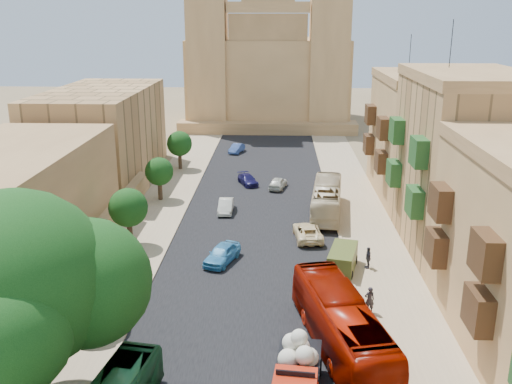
# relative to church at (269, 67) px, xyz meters

# --- Properties ---
(road_surface) EXTENTS (14.00, 140.00, 0.01)m
(road_surface) POSITION_rel_church_xyz_m (0.00, -48.61, -9.51)
(road_surface) COLOR black
(road_surface) RESTS_ON ground
(sidewalk_east) EXTENTS (5.00, 140.00, 0.01)m
(sidewalk_east) POSITION_rel_church_xyz_m (9.50, -48.61, -9.51)
(sidewalk_east) COLOR tan
(sidewalk_east) RESTS_ON ground
(sidewalk_west) EXTENTS (5.00, 140.00, 0.01)m
(sidewalk_west) POSITION_rel_church_xyz_m (-9.50, -48.61, -9.51)
(sidewalk_west) COLOR tan
(sidewalk_west) RESTS_ON ground
(kerb_east) EXTENTS (0.25, 140.00, 0.12)m
(kerb_east) POSITION_rel_church_xyz_m (7.00, -48.61, -9.46)
(kerb_east) COLOR tan
(kerb_east) RESTS_ON ground
(kerb_west) EXTENTS (0.25, 140.00, 0.12)m
(kerb_west) POSITION_rel_church_xyz_m (-7.00, -48.61, -9.46)
(kerb_west) COLOR tan
(kerb_west) RESTS_ON ground
(townhouse_c) EXTENTS (9.00, 14.00, 17.40)m
(townhouse_c) POSITION_rel_church_xyz_m (15.95, -53.61, -2.61)
(townhouse_c) COLOR tan
(townhouse_c) RESTS_ON ground
(townhouse_d) EXTENTS (9.00, 14.00, 15.90)m
(townhouse_d) POSITION_rel_church_xyz_m (15.95, -39.61, -3.36)
(townhouse_d) COLOR tan
(townhouse_d) RESTS_ON ground
(west_wall) EXTENTS (1.00, 40.00, 1.80)m
(west_wall) POSITION_rel_church_xyz_m (-12.50, -58.61, -8.62)
(west_wall) COLOR tan
(west_wall) RESTS_ON ground
(west_building_mid) EXTENTS (10.00, 22.00, 10.00)m
(west_building_mid) POSITION_rel_church_xyz_m (-18.00, -34.61, -4.52)
(west_building_mid) COLOR tan
(west_building_mid) RESTS_ON ground
(church) EXTENTS (28.00, 22.50, 36.30)m
(church) POSITION_rel_church_xyz_m (0.00, 0.00, 0.00)
(church) COLOR tan
(church) RESTS_ON ground
(ficus_tree) EXTENTS (10.70, 9.85, 10.70)m
(ficus_tree) POSITION_rel_church_xyz_m (-9.40, -74.61, -3.19)
(ficus_tree) COLOR #37281B
(ficus_tree) RESTS_ON ground
(street_tree_a) EXTENTS (3.65, 3.65, 5.61)m
(street_tree_a) POSITION_rel_church_xyz_m (-10.00, -66.61, -5.75)
(street_tree_a) COLOR #37281B
(street_tree_a) RESTS_ON ground
(street_tree_b) EXTENTS (3.10, 3.10, 4.77)m
(street_tree_b) POSITION_rel_church_xyz_m (-10.00, -54.61, -6.33)
(street_tree_b) COLOR #37281B
(street_tree_b) RESTS_ON ground
(street_tree_c) EXTENTS (2.81, 2.81, 4.32)m
(street_tree_c) POSITION_rel_church_xyz_m (-10.00, -42.61, -6.63)
(street_tree_c) COLOR #37281B
(street_tree_c) RESTS_ON ground
(street_tree_d) EXTENTS (3.00, 3.00, 4.62)m
(street_tree_d) POSITION_rel_church_xyz_m (-10.00, -30.61, -6.43)
(street_tree_d) COLOR #37281B
(street_tree_d) RESTS_ON ground
(red_truck) EXTENTS (2.73, 5.73, 3.24)m
(red_truck) POSITION_rel_church_xyz_m (2.78, -73.30, -8.09)
(red_truck) COLOR #B7230E
(red_truck) RESTS_ON ground
(olive_pickup) EXTENTS (2.63, 4.28, 1.64)m
(olive_pickup) POSITION_rel_church_xyz_m (6.50, -58.61, -8.71)
(olive_pickup) COLOR #4C5620
(olive_pickup) RESTS_ON ground
(bus_red_east) EXTENTS (5.10, 11.68, 3.17)m
(bus_red_east) POSITION_rel_church_xyz_m (5.30, -69.05, -7.93)
(bus_red_east) COLOR #890F00
(bus_red_east) RESTS_ON ground
(bus_cream_east) EXTENTS (3.63, 10.74, 2.93)m
(bus_cream_east) POSITION_rel_church_xyz_m (6.30, -46.33, -8.05)
(bus_cream_east) COLOR beige
(bus_cream_east) RESTS_ON ground
(car_blue_a) EXTENTS (2.90, 4.38, 1.38)m
(car_blue_a) POSITION_rel_church_xyz_m (-2.34, -57.59, -8.82)
(car_blue_a) COLOR #3990C6
(car_blue_a) RESTS_ON ground
(car_white_a) EXTENTS (1.31, 3.69, 1.21)m
(car_white_a) POSITION_rel_church_xyz_m (-3.09, -46.19, -8.91)
(car_white_a) COLOR silver
(car_white_a) RESTS_ON ground
(car_cream) EXTENTS (2.54, 4.76, 1.27)m
(car_cream) POSITION_rel_church_xyz_m (4.27, -52.66, -8.88)
(car_cream) COLOR #FBE1AA
(car_cream) RESTS_ON ground
(car_dkblue) EXTENTS (2.76, 3.99, 1.07)m
(car_dkblue) POSITION_rel_church_xyz_m (-1.52, -36.93, -8.98)
(car_dkblue) COLOR #141143
(car_dkblue) RESTS_ON ground
(car_white_b) EXTENTS (2.24, 3.84, 1.23)m
(car_white_b) POSITION_rel_church_xyz_m (1.78, -38.29, -8.90)
(car_white_b) COLOR beige
(car_white_b) RESTS_ON ground
(car_blue_b) EXTENTS (2.13, 3.74, 1.17)m
(car_blue_b) POSITION_rel_church_xyz_m (-3.83, -21.81, -8.93)
(car_blue_b) COLOR #345197
(car_blue_b) RESTS_ON ground
(pedestrian_a) EXTENTS (0.69, 0.50, 1.74)m
(pedestrian_a) POSITION_rel_church_xyz_m (7.50, -64.77, -8.65)
(pedestrian_a) COLOR #252227
(pedestrian_a) RESTS_ON ground
(pedestrian_c) EXTENTS (0.50, 1.00, 1.64)m
(pedestrian_c) POSITION_rel_church_xyz_m (8.39, -58.18, -8.70)
(pedestrian_c) COLOR #2E2D37
(pedestrian_c) RESTS_ON ground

